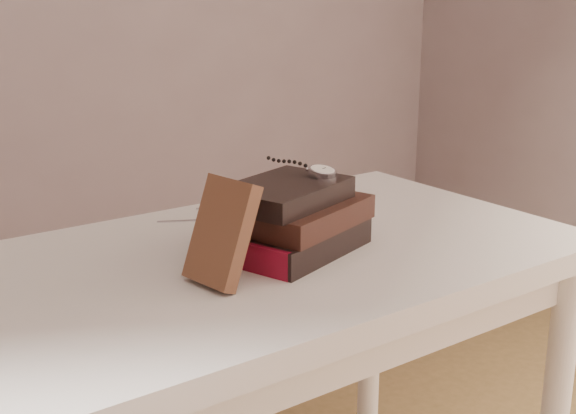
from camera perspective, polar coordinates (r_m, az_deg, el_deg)
table at (r=1.26m, az=-1.20°, el=-7.06°), size 1.00×0.60×0.75m
book_stack at (r=1.20m, az=0.43°, el=-0.91°), size 0.27×0.22×0.11m
journal at (r=1.07m, az=-4.98°, el=-1.90°), size 0.09×0.11×0.15m
pocket_watch at (r=1.23m, az=2.35°, el=2.75°), size 0.06×0.15×0.02m
eyeglasses at (r=1.19m, az=-4.91°, el=-0.67°), size 0.12×0.13×0.05m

